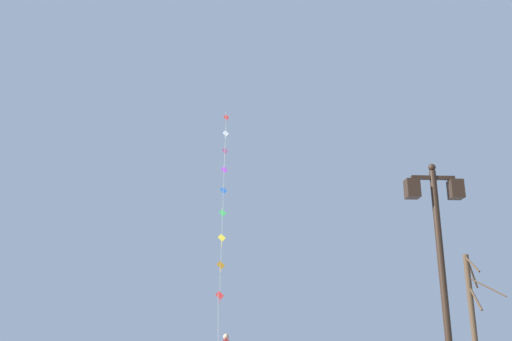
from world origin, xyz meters
TOP-DOWN VIEW (x-y plane):
  - twin_lantern_lamp_post at (3.23, 9.25)m, footprint 1.22×0.28m
  - kite_train at (-1.21, 26.59)m, footprint 0.58×9.84m
  - bare_tree at (7.61, 17.84)m, footprint 0.97×1.65m

SIDE VIEW (x-z plane):
  - bare_tree at x=7.61m, z-range 0.13..4.59m
  - twin_lantern_lamp_post at x=3.23m, z-range 0.95..5.97m
  - kite_train at x=-1.21m, z-range 0.53..15.82m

